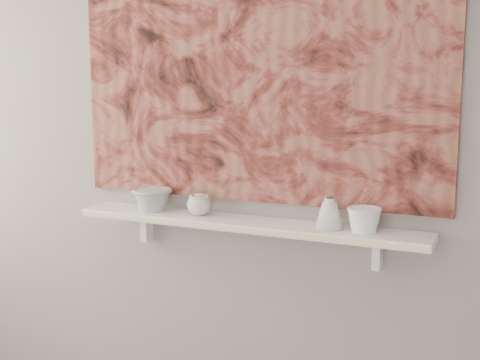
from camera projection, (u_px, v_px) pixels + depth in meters
The scene contains 11 objects.
wall_back at pixel (257, 109), 2.57m from camera, with size 3.60×3.60×0.00m, color gray.
shelf at pixel (247, 224), 2.56m from camera, with size 1.40×0.18×0.03m, color white.
shelf_stripe at pixel (237, 229), 2.47m from camera, with size 1.40×0.01×0.02m, color #F1E7A0.
bracket_left at pixel (147, 227), 2.82m from camera, with size 0.03×0.06×0.12m, color white.
bracket_right at pixel (377, 253), 2.44m from camera, with size 0.03×0.06×0.12m, color white.
painting at pixel (256, 59), 2.52m from camera, with size 1.50×0.03×1.10m, color maroon.
house_motif at pixel (370, 145), 2.39m from camera, with size 0.09×0.00×0.08m, color black.
bowl_grey at pixel (152, 199), 2.71m from camera, with size 0.16×0.16×0.09m, color #979795, non-canonical shape.
cup_cream at pixel (199, 205), 2.63m from camera, with size 0.09×0.09×0.09m, color beige, non-canonical shape.
bell_vessel at pixel (329, 213), 2.42m from camera, with size 0.10×0.10×0.11m, color silver, non-canonical shape.
bowl_white at pixel (364, 220), 2.37m from camera, with size 0.12×0.12×0.09m, color white, non-canonical shape.
Camera 1 is at (0.98, -0.79, 1.52)m, focal length 50.00 mm.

